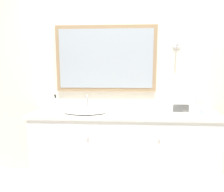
% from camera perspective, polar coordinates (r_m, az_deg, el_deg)
% --- Properties ---
extents(wall_back, '(8.00, 0.18, 2.55)m').
position_cam_1_polar(wall_back, '(2.59, 3.21, 5.36)').
color(wall_back, silver).
rests_on(wall_back, ground_plane).
extents(vanity_counter, '(2.18, 0.53, 0.88)m').
position_cam_1_polar(vanity_counter, '(2.50, 3.22, -14.67)').
color(vanity_counter, white).
rests_on(vanity_counter, ground_plane).
extents(sink_basin, '(0.51, 0.36, 0.18)m').
position_cam_1_polar(sink_basin, '(2.38, -7.70, -4.32)').
color(sink_basin, white).
rests_on(sink_basin, vanity_counter).
extents(soap_bottle, '(0.06, 0.06, 0.19)m').
position_cam_1_polar(soap_bottle, '(2.61, -15.81, -2.08)').
color(soap_bottle, white).
rests_on(soap_bottle, vanity_counter).
extents(appliance_box, '(0.25, 0.15, 0.14)m').
position_cam_1_polar(appliance_box, '(2.47, 18.64, -3.04)').
color(appliance_box, white).
rests_on(appliance_box, vanity_counter).
extents(picture_frame, '(0.09, 0.01, 0.15)m').
position_cam_1_polar(picture_frame, '(2.64, 23.70, -2.45)').
color(picture_frame, '#B2B2B7').
rests_on(picture_frame, vanity_counter).
extents(hand_towel_near_sink, '(0.20, 0.11, 0.04)m').
position_cam_1_polar(hand_towel_near_sink, '(2.35, 4.68, -4.33)').
color(hand_towel_near_sink, silver).
rests_on(hand_towel_near_sink, vanity_counter).
extents(hand_towel_far_corner, '(0.16, 0.11, 0.05)m').
position_cam_1_polar(hand_towel_far_corner, '(2.50, 25.95, -4.38)').
color(hand_towel_far_corner, '#A8B7C6').
rests_on(hand_towel_far_corner, vanity_counter).
extents(metal_tray, '(0.16, 0.13, 0.01)m').
position_cam_1_polar(metal_tray, '(2.47, 12.79, -4.30)').
color(metal_tray, silver).
rests_on(metal_tray, vanity_counter).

